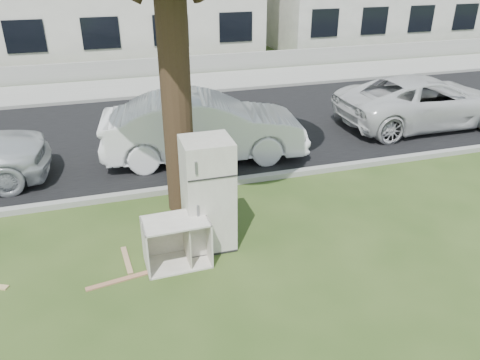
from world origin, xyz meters
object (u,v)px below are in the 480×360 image
object	(u,v)px
fridge	(208,194)
car_right	(425,101)
car_center	(204,127)
cabinet	(177,242)

from	to	relation	value
fridge	car_right	bearing A→B (deg)	30.07
car_center	cabinet	bearing A→B (deg)	168.07
cabinet	car_center	size ratio (longest dim) A/B	0.21
cabinet	car_right	world-z (taller)	car_right
cabinet	car_right	size ratio (longest dim) A/B	0.20
fridge	car_right	xyz separation A→B (m)	(7.22, 4.13, -0.26)
car_right	car_center	bearing A→B (deg)	94.38
fridge	cabinet	distance (m)	0.92
cabinet	car_center	xyz separation A→B (m)	(1.38, 4.03, 0.38)
fridge	car_right	distance (m)	8.32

